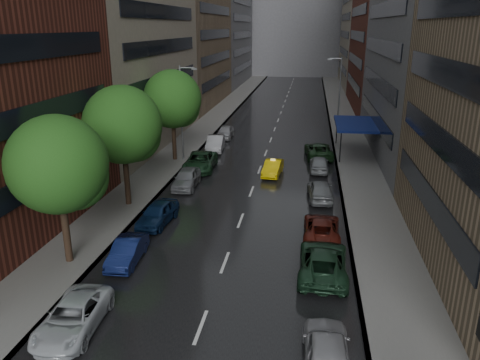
# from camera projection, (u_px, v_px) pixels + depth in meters

# --- Properties ---
(road) EXTENTS (14.00, 140.00, 0.01)m
(road) POSITION_uv_depth(u_px,v_px,m) (277.00, 123.00, 63.81)
(road) COLOR black
(road) RESTS_ON ground
(sidewalk_left) EXTENTS (4.00, 140.00, 0.15)m
(sidewalk_left) POSITION_uv_depth(u_px,v_px,m) (212.00, 121.00, 65.05)
(sidewalk_left) COLOR gray
(sidewalk_left) RESTS_ON ground
(sidewalk_right) EXTENTS (4.00, 140.00, 0.15)m
(sidewalk_right) POSITION_uv_depth(u_px,v_px,m) (344.00, 125.00, 62.53)
(sidewalk_right) COLOR gray
(sidewalk_right) RESTS_ON ground
(buildings_left) EXTENTS (8.00, 108.00, 38.00)m
(buildings_left) POSITION_uv_depth(u_px,v_px,m) (183.00, 2.00, 69.15)
(buildings_left) COLOR maroon
(buildings_left) RESTS_ON ground
(buildings_right) EXTENTS (8.05, 109.10, 36.00)m
(buildings_right) POSITION_uv_depth(u_px,v_px,m) (394.00, 7.00, 63.28)
(buildings_right) COLOR #937A5B
(buildings_right) RESTS_ON ground
(building_far) EXTENTS (40.00, 14.00, 32.00)m
(building_far) POSITION_uv_depth(u_px,v_px,m) (298.00, 12.00, 122.65)
(building_far) COLOR slate
(building_far) RESTS_ON ground
(tree_near) EXTENTS (5.26, 5.26, 8.38)m
(tree_near) POSITION_uv_depth(u_px,v_px,m) (58.00, 165.00, 24.43)
(tree_near) COLOR #382619
(tree_near) RESTS_ON ground
(tree_mid) EXTENTS (5.54, 5.54, 8.82)m
(tree_mid) POSITION_uv_depth(u_px,v_px,m) (122.00, 125.00, 32.70)
(tree_mid) COLOR #382619
(tree_mid) RESTS_ON ground
(tree_far) EXTENTS (5.53, 5.53, 8.81)m
(tree_far) POSITION_uv_depth(u_px,v_px,m) (172.00, 99.00, 44.22)
(tree_far) COLOR #382619
(tree_far) RESTS_ON ground
(taxi) EXTENTS (1.76, 4.16, 1.34)m
(taxi) POSITION_uv_depth(u_px,v_px,m) (273.00, 168.00, 41.43)
(taxi) COLOR #DFBC0B
(taxi) RESTS_ON ground
(parked_cars_left) EXTENTS (2.90, 41.82, 1.58)m
(parked_cars_left) POSITION_uv_depth(u_px,v_px,m) (187.00, 178.00, 38.29)
(parked_cars_left) COLOR silver
(parked_cars_left) RESTS_ON ground
(parked_cars_right) EXTENTS (3.05, 35.97, 1.55)m
(parked_cars_right) POSITION_uv_depth(u_px,v_px,m) (321.00, 203.00, 32.94)
(parked_cars_right) COLOR #98979C
(parked_cars_right) RESTS_ON ground
(street_lamp_left) EXTENTS (1.74, 0.22, 9.00)m
(street_lamp_left) POSITION_uv_depth(u_px,v_px,m) (182.00, 111.00, 44.58)
(street_lamp_left) COLOR gray
(street_lamp_left) RESTS_ON sidewalk_left
(street_lamp_right) EXTENTS (1.74, 0.22, 9.00)m
(street_lamp_right) POSITION_uv_depth(u_px,v_px,m) (339.00, 93.00, 56.50)
(street_lamp_right) COLOR gray
(street_lamp_right) RESTS_ON sidewalk_right
(awning) EXTENTS (4.00, 8.00, 3.12)m
(awning) POSITION_uv_depth(u_px,v_px,m) (355.00, 124.00, 47.48)
(awning) COLOR navy
(awning) RESTS_ON sidewalk_right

